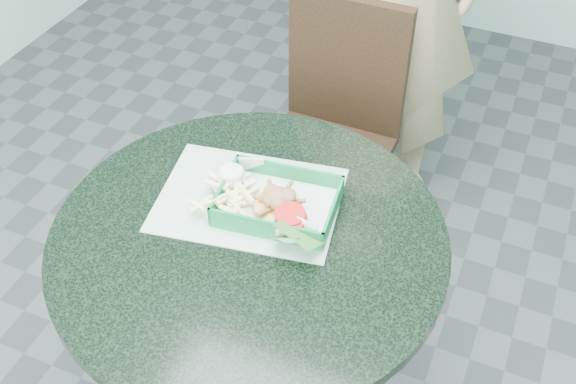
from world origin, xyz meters
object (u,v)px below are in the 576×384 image
at_px(cafe_table, 252,286).
at_px(food_basket, 278,211).
at_px(sauce_ramekin, 236,178).
at_px(crab_sandwich, 277,207).
at_px(dining_chair, 334,123).

relative_size(cafe_table, food_basket, 3.36).
height_order(food_basket, sauce_ramekin, sauce_ramekin).
bearing_deg(crab_sandwich, sauce_ramekin, 158.92).
bearing_deg(food_basket, crab_sandwich, -74.03).
bearing_deg(cafe_table, food_basket, 72.10).
xyz_separation_m(food_basket, sauce_ramekin, (-0.12, 0.03, 0.03)).
height_order(dining_chair, food_basket, dining_chair).
xyz_separation_m(cafe_table, sauce_ramekin, (-0.09, 0.13, 0.22)).
bearing_deg(dining_chair, crab_sandwich, -81.34).
relative_size(food_basket, sauce_ramekin, 4.55).
bearing_deg(cafe_table, crab_sandwich, 64.80).
height_order(food_basket, crab_sandwich, crab_sandwich).
distance_m(crab_sandwich, sauce_ramekin, 0.14).
bearing_deg(crab_sandwich, food_basket, 105.97).
relative_size(cafe_table, sauce_ramekin, 15.31).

